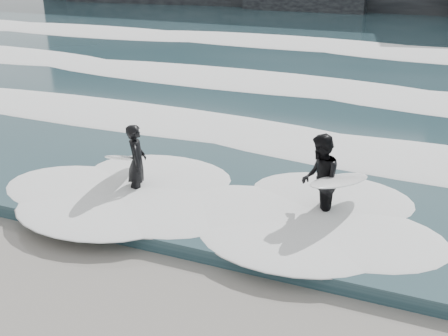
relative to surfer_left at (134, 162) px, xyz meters
The scene contains 6 objects.
sea 24.08m from the surfer_left, 85.45° to the left, with size 90.00×52.00×0.30m, color #264047.
foam_near 4.45m from the surfer_left, 64.43° to the left, with size 60.00×3.20×0.20m, color white.
foam_mid 11.16m from the surfer_left, 80.15° to the left, with size 60.00×4.00×0.24m, color white.
foam_far 20.08m from the surfer_left, 84.55° to the left, with size 60.00×4.80×0.30m, color white.
surfer_left is the anchor object (origin of this frame).
surfer_right 4.22m from the surfer_left, ahead, with size 1.48×2.37×1.94m.
Camera 1 is at (4.57, -4.99, 5.47)m, focal length 45.00 mm.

